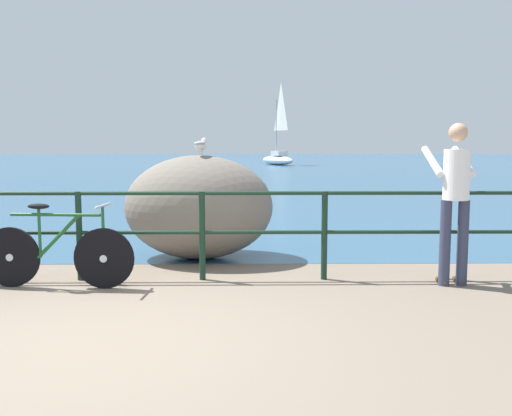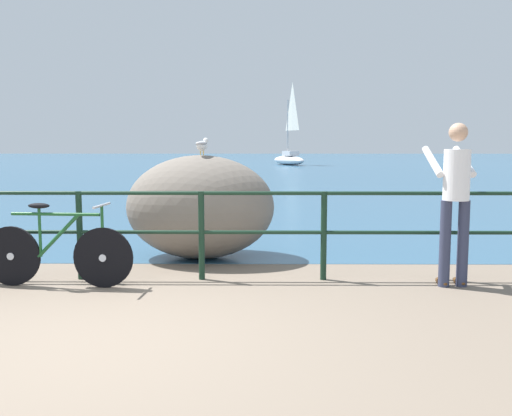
{
  "view_description": "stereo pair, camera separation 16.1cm",
  "coord_description": "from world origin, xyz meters",
  "px_view_note": "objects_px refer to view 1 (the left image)",
  "views": [
    {
      "loc": [
        1.23,
        -4.38,
        1.55
      ],
      "look_at": [
        1.32,
        2.44,
        0.79
      ],
      "focal_mm": 39.77,
      "sensor_mm": 36.0,
      "label": 1
    },
    {
      "loc": [
        1.39,
        -4.38,
        1.55
      ],
      "look_at": [
        1.32,
        2.44,
        0.79
      ],
      "focal_mm": 39.77,
      "sensor_mm": 36.0,
      "label": 2
    }
  ],
  "objects_px": {
    "bicycle": "(57,252)",
    "seagull": "(200,145)",
    "breakwater_boulder_main": "(199,207)",
    "sailboat": "(278,156)",
    "person_at_railing": "(455,196)"
  },
  "relations": [
    {
      "from": "person_at_railing",
      "to": "sailboat",
      "type": "height_order",
      "value": "sailboat"
    },
    {
      "from": "bicycle",
      "to": "breakwater_boulder_main",
      "type": "distance_m",
      "value": 2.15
    },
    {
      "from": "person_at_railing",
      "to": "breakwater_boulder_main",
      "type": "xyz_separation_m",
      "value": [
        -2.93,
        1.53,
        -0.29
      ]
    },
    {
      "from": "bicycle",
      "to": "person_at_railing",
      "type": "distance_m",
      "value": 4.37
    },
    {
      "from": "bicycle",
      "to": "sailboat",
      "type": "xyz_separation_m",
      "value": [
        4.3,
        37.09,
        0.32
      ]
    },
    {
      "from": "person_at_railing",
      "to": "seagull",
      "type": "height_order",
      "value": "person_at_railing"
    },
    {
      "from": "sailboat",
      "to": "seagull",
      "type": "bearing_deg",
      "value": 151.76
    },
    {
      "from": "breakwater_boulder_main",
      "to": "seagull",
      "type": "height_order",
      "value": "seagull"
    },
    {
      "from": "person_at_railing",
      "to": "sailboat",
      "type": "distance_m",
      "value": 37.01
    },
    {
      "from": "bicycle",
      "to": "seagull",
      "type": "relative_size",
      "value": 5.01
    },
    {
      "from": "breakwater_boulder_main",
      "to": "sailboat",
      "type": "bearing_deg",
      "value": 85.33
    },
    {
      "from": "bicycle",
      "to": "person_at_railing",
      "type": "relative_size",
      "value": 0.95
    },
    {
      "from": "person_at_railing",
      "to": "bicycle",
      "type": "bearing_deg",
      "value": 87.0
    },
    {
      "from": "breakwater_boulder_main",
      "to": "seagull",
      "type": "distance_m",
      "value": 0.85
    },
    {
      "from": "breakwater_boulder_main",
      "to": "sailboat",
      "type": "xyz_separation_m",
      "value": [
        2.9,
        35.49,
        0.0
      ]
    }
  ]
}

